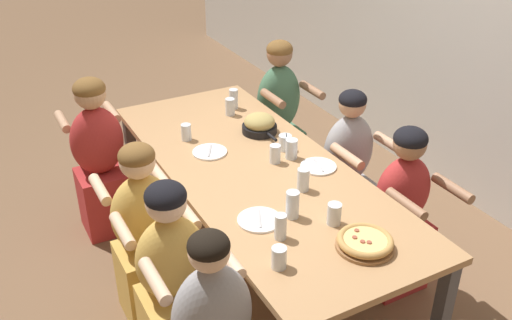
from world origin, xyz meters
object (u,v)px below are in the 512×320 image
object	(u,v)px
diner_near_midright	(173,285)
drinking_glass_a	(230,107)
empty_plate_b	(259,220)
drinking_glass_h	(279,258)
drinking_glass_g	(234,100)
drinking_glass_e	(186,133)
drinking_glass_f	(303,180)
drinking_glass_d	(280,228)
drinking_glass_c	(275,155)
pizza_board_main	(365,242)
skillet_bowl	(260,124)
diner_far_midright	(399,217)
drinking_glass_b	(334,215)
cocktail_glass_blue	(285,143)
drinking_glass_j	(292,205)
diner_far_center	(346,176)
empty_plate_a	(318,166)
diner_far_left	(278,120)
drinking_glass_i	(292,149)
empty_plate_c	(210,152)
diner_near_left	(100,162)

from	to	relation	value
diner_near_midright	drinking_glass_a	bearing A→B (deg)	52.47
empty_plate_b	drinking_glass_h	size ratio (longest dim) A/B	2.13
drinking_glass_g	drinking_glass_e	bearing A→B (deg)	-58.31
drinking_glass_f	drinking_glass_d	bearing A→B (deg)	-46.19
drinking_glass_g	drinking_glass_h	distance (m)	1.79
drinking_glass_c	drinking_glass_g	bearing A→B (deg)	170.64
drinking_glass_c	drinking_glass_h	world-z (taller)	drinking_glass_c
pizza_board_main	skillet_bowl	size ratio (longest dim) A/B	0.83
pizza_board_main	diner_far_midright	bearing A→B (deg)	123.80
drinking_glass_b	diner_far_midright	distance (m)	0.74
cocktail_glass_blue	drinking_glass_g	distance (m)	0.73
drinking_glass_h	empty_plate_b	bearing A→B (deg)	165.02
drinking_glass_c	drinking_glass_j	size ratio (longest dim) A/B	0.77
empty_plate_b	drinking_glass_g	size ratio (longest dim) A/B	1.58
skillet_bowl	empty_plate_b	xyz separation A→B (m)	(0.89, -0.49, -0.05)
drinking_glass_j	pizza_board_main	bearing A→B (deg)	24.09
drinking_glass_e	drinking_glass_h	world-z (taller)	drinking_glass_e
drinking_glass_e	diner_far_center	world-z (taller)	diner_far_center
empty_plate_a	diner_far_left	size ratio (longest dim) A/B	0.18
cocktail_glass_blue	drinking_glass_d	world-z (taller)	drinking_glass_d
empty_plate_b	diner_far_left	size ratio (longest dim) A/B	0.19
drinking_glass_i	diner_near_midright	size ratio (longest dim) A/B	0.11
drinking_glass_b	drinking_glass_f	xyz separation A→B (m)	(-0.35, 0.04, 0.02)
drinking_glass_c	diner_far_center	size ratio (longest dim) A/B	0.10
skillet_bowl	drinking_glass_i	xyz separation A→B (m)	(0.41, 0.00, 0.00)
drinking_glass_f	diner_far_left	distance (m)	1.45
drinking_glass_h	diner_near_midright	bearing A→B (deg)	-138.07
drinking_glass_e	drinking_glass_b	bearing A→B (deg)	13.85
drinking_glass_j	diner_far_midright	xyz separation A→B (m)	(-0.03, 0.79, -0.36)
pizza_board_main	drinking_glass_h	distance (m)	0.44
diner_far_midright	skillet_bowl	bearing A→B (deg)	-62.69
empty_plate_c	drinking_glass_b	bearing A→B (deg)	13.85
drinking_glass_f	diner_near_midright	size ratio (longest dim) A/B	0.12
empty_plate_c	diner_near_left	bearing A→B (deg)	-140.46
diner_far_center	skillet_bowl	bearing A→B (deg)	-38.19
drinking_glass_b	drinking_glass_g	xyz separation A→B (m)	(-1.52, 0.19, 0.01)
skillet_bowl	drinking_glass_d	size ratio (longest dim) A/B	2.51
drinking_glass_g	diner_near_left	world-z (taller)	diner_near_left
drinking_glass_c	skillet_bowl	bearing A→B (deg)	164.14
drinking_glass_i	diner_far_midright	world-z (taller)	diner_far_midright
pizza_board_main	drinking_glass_g	xyz separation A→B (m)	(-1.76, 0.18, 0.03)
drinking_glass_a	drinking_glass_e	bearing A→B (deg)	-63.04
diner_far_center	diner_far_midright	world-z (taller)	diner_far_center
drinking_glass_a	diner_near_left	world-z (taller)	diner_near_left
drinking_glass_b	diner_far_midright	world-z (taller)	diner_far_midright
drinking_glass_a	drinking_glass_g	distance (m)	0.12
skillet_bowl	drinking_glass_h	size ratio (longest dim) A/B	3.14
drinking_glass_c	pizza_board_main	bearing A→B (deg)	-2.38
empty_plate_b	empty_plate_c	xyz separation A→B (m)	(-0.79, 0.08, 0.00)
drinking_glass_d	skillet_bowl	bearing A→B (deg)	156.31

